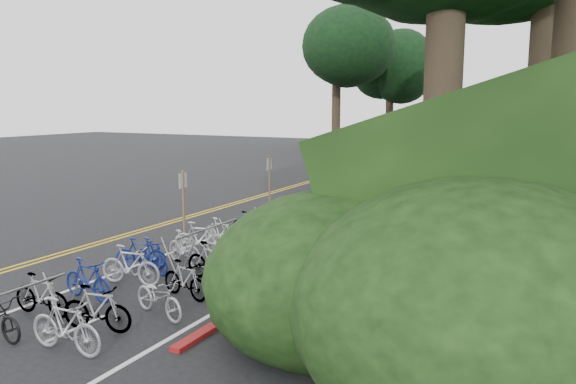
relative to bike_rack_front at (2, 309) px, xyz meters
name	(u,v)px	position (x,y,z in m)	size (l,w,h in m)	color
ground	(52,281)	(-2.71, 3.38, -0.83)	(120.00, 120.00, 0.00)	black
road_markings	(260,216)	(-2.08, 13.47, -0.82)	(7.47, 80.00, 0.01)	gold
red_curb	(390,218)	(2.99, 15.38, -0.78)	(0.25, 28.00, 0.10)	maroon
bike_rack_front	(2,309)	(0.00, 0.00, 0.00)	(1.12, 2.99, 1.13)	gray
bike_racks_rest	(338,191)	(0.29, 16.38, 0.03)	(1.14, 23.00, 1.17)	gray
signposts_rest	(300,173)	(-2.11, 17.38, 0.60)	(0.08, 18.40, 2.50)	brown
bike_front	(141,254)	(-1.32, 5.32, -0.37)	(1.53, 0.43, 0.92)	navy
bike_valet	(209,251)	(0.32, 6.35, -0.34)	(3.36, 13.86, 1.06)	black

